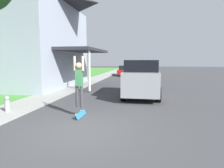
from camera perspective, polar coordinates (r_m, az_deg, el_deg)
ground_plane at (r=6.42m, az=-9.44°, el=-12.84°), size 120.00×120.00×0.00m
sidewalk at (r=13.15m, az=-15.63°, el=-2.56°), size 1.80×80.00×0.10m
house at (r=18.34m, az=-25.13°, el=14.57°), size 11.48×9.67×9.11m
suv_parked at (r=11.79m, az=8.46°, el=1.85°), size 2.05×4.51×2.15m
car_down_street at (r=27.79m, az=3.89°, el=3.83°), size 1.88×4.56×1.38m
skateboarder at (r=7.63m, az=-9.40°, el=0.83°), size 0.41×0.23×1.94m
skateboard at (r=7.72m, az=-8.92°, el=-8.55°), size 0.21×0.84×0.26m
fire_hydrant at (r=9.05m, az=-27.76°, el=-5.06°), size 0.20×0.20×0.63m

